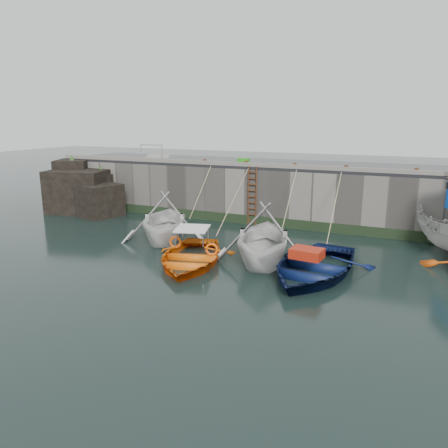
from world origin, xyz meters
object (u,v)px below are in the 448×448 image
at_px(boat_near_white, 165,240).
at_px(boat_near_blue, 190,263).
at_px(bollard_b, 246,163).
at_px(ladder, 252,196).
at_px(bollard_c, 295,166).
at_px(fish_crate, 243,161).
at_px(boat_near_blacktrim, 263,262).
at_px(bollard_a, 205,162).
at_px(bollard_d, 346,168).
at_px(bollard_e, 416,171).
at_px(boat_near_navy, 313,274).

height_order(boat_near_white, boat_near_blue, boat_near_white).
height_order(boat_near_white, bollard_b, bollard_b).
height_order(ladder, bollard_c, bollard_c).
bearing_deg(fish_crate, ladder, -55.95).
distance_m(boat_near_white, bollard_c, 7.70).
height_order(ladder, bollard_b, bollard_b).
bearing_deg(boat_near_blacktrim, boat_near_white, 152.70).
bearing_deg(boat_near_blue, ladder, 73.88).
height_order(bollard_a, bollard_d, same).
height_order(boat_near_blue, bollard_e, bollard_e).
bearing_deg(bollard_d, boat_near_navy, -89.88).
relative_size(bollard_a, bollard_e, 1.00).
distance_m(boat_near_navy, bollard_c, 7.92).
relative_size(boat_near_blacktrim, bollard_b, 18.59).
bearing_deg(bollard_e, boat_near_white, -155.49).
xyz_separation_m(boat_near_navy, bollard_a, (-7.81, 6.71, 3.30)).
bearing_deg(ladder, boat_near_navy, -52.94).
bearing_deg(fish_crate, boat_near_blacktrim, -65.28).
bearing_deg(bollard_c, bollard_b, 180.00).
height_order(fish_crate, bollard_d, fish_crate).
xyz_separation_m(boat_near_white, boat_near_blacktrim, (5.36, -1.22, 0.00)).
height_order(ladder, boat_near_white, ladder).
bearing_deg(boat_near_blue, boat_near_navy, -7.50).
bearing_deg(ladder, bollard_d, 4.00).
bearing_deg(bollard_b, bollard_d, 0.00).
xyz_separation_m(ladder, boat_near_blacktrim, (2.61, -5.79, -1.59)).
bearing_deg(bollard_b, ladder, -33.86).
height_order(bollard_b, bollard_e, same).
bearing_deg(boat_near_blue, boat_near_white, 121.20).
bearing_deg(boat_near_navy, fish_crate, 133.44).
bearing_deg(bollard_e, bollard_a, 180.00).
xyz_separation_m(boat_near_white, boat_near_blue, (2.72, -2.53, 0.00)).
distance_m(ladder, bollard_d, 5.11).
relative_size(ladder, fish_crate, 5.01).
bearing_deg(bollard_b, boat_near_blue, -86.31).
bearing_deg(boat_near_navy, boat_near_blue, -165.05).
distance_m(boat_near_white, fish_crate, 7.11).
bearing_deg(boat_near_white, fish_crate, 50.67).
bearing_deg(ladder, boat_near_blue, -90.17).
height_order(boat_near_blue, bollard_c, bollard_c).
height_order(bollard_c, bollard_d, same).
height_order(ladder, boat_near_navy, ladder).
height_order(ladder, boat_near_blacktrim, ladder).
distance_m(fish_crate, bollard_e, 9.20).
bearing_deg(fish_crate, bollard_e, -9.76).
height_order(boat_near_white, bollard_e, bollard_e).
xyz_separation_m(boat_near_navy, bollard_c, (-2.61, 6.71, 3.30)).
bearing_deg(boat_near_white, ladder, 34.58).
bearing_deg(boat_near_white, bollard_d, 8.61).
distance_m(bollard_a, bollard_d, 7.80).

